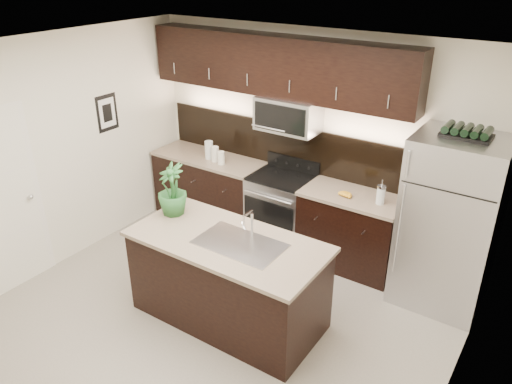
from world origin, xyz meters
TOP-DOWN VIEW (x-y plane):
  - ground at (0.00, 0.00)m, footprint 4.50×4.50m
  - room_walls at (-0.11, -0.04)m, footprint 4.52×4.02m
  - counter_run at (-0.46, 1.69)m, footprint 3.51×0.65m
  - upper_fixtures at (-0.43, 1.84)m, footprint 3.49×0.40m
  - island at (0.10, 0.08)m, footprint 1.96×0.96m
  - sink_faucet at (0.25, 0.09)m, footprint 0.84×0.50m
  - refrigerator at (1.80, 1.63)m, footprint 0.90×0.81m
  - wine_rack at (1.80, 1.63)m, footprint 0.46×0.29m
  - plant at (-0.70, 0.20)m, footprint 0.39×0.39m
  - canisters at (-1.27, 1.61)m, footprint 0.36×0.17m
  - french_press at (1.04, 1.64)m, footprint 0.10×0.10m
  - bananas at (0.61, 1.61)m, footprint 0.19×0.16m

SIDE VIEW (x-z plane):
  - ground at x=0.00m, z-range 0.00..0.00m
  - counter_run at x=-0.46m, z-range 0.00..0.94m
  - island at x=0.10m, z-range 0.00..0.94m
  - refrigerator at x=1.80m, z-range 0.00..1.87m
  - sink_faucet at x=0.25m, z-range 0.81..1.10m
  - bananas at x=0.61m, z-range 0.94..0.99m
  - french_press at x=1.04m, z-range 0.90..1.19m
  - canisters at x=-1.27m, z-range 0.93..1.17m
  - plant at x=-0.70m, z-range 0.94..1.50m
  - room_walls at x=-0.11m, z-range 0.34..3.05m
  - wine_rack at x=1.80m, z-range 1.87..1.97m
  - upper_fixtures at x=-0.43m, z-range 1.31..2.97m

